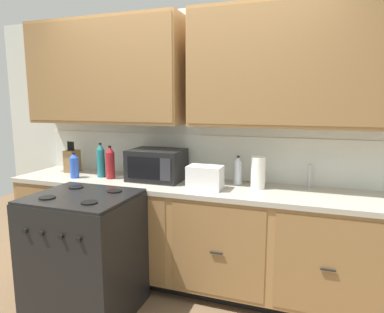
% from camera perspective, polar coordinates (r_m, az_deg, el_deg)
% --- Properties ---
extents(ground_plane, '(8.00, 8.00, 0.00)m').
position_cam_1_polar(ground_plane, '(3.07, -3.73, -22.95)').
color(ground_plane, brown).
extents(wall_unit, '(4.38, 0.40, 2.45)m').
position_cam_1_polar(wall_unit, '(3.06, -0.33, 9.81)').
color(wall_unit, silver).
rests_on(wall_unit, ground_plane).
extents(counter_run, '(3.21, 0.64, 0.93)m').
position_cam_1_polar(counter_run, '(3.10, -1.57, -12.72)').
color(counter_run, black).
rests_on(counter_run, ground_plane).
extents(stove_range, '(0.76, 0.68, 0.95)m').
position_cam_1_polar(stove_range, '(2.85, -17.45, -15.30)').
color(stove_range, black).
rests_on(stove_range, ground_plane).
extents(microwave, '(0.48, 0.37, 0.28)m').
position_cam_1_polar(microwave, '(3.09, -5.92, -1.39)').
color(microwave, black).
rests_on(microwave, counter_run).
extents(toaster, '(0.28, 0.18, 0.19)m').
position_cam_1_polar(toaster, '(2.77, 2.21, -3.51)').
color(toaster, white).
rests_on(toaster, counter_run).
extents(knife_block, '(0.11, 0.14, 0.31)m').
position_cam_1_polar(knife_block, '(3.64, -19.44, -0.66)').
color(knife_block, olive).
rests_on(knife_block, counter_run).
extents(sink_faucet, '(0.02, 0.02, 0.20)m').
position_cam_1_polar(sink_faucet, '(2.96, 19.08, -3.13)').
color(sink_faucet, '#B2B5BA').
rests_on(sink_faucet, counter_run).
extents(paper_towel_roll, '(0.12, 0.12, 0.26)m').
position_cam_1_polar(paper_towel_roll, '(2.83, 11.02, -2.70)').
color(paper_towel_roll, white).
rests_on(paper_towel_roll, counter_run).
extents(bottle_teal, '(0.07, 0.07, 0.32)m').
position_cam_1_polar(bottle_teal, '(3.31, -15.02, -0.65)').
color(bottle_teal, '#1E707A').
rests_on(bottle_teal, counter_run).
extents(bottle_blue, '(0.08, 0.08, 0.24)m').
position_cam_1_polar(bottle_blue, '(3.35, -19.12, -1.44)').
color(bottle_blue, blue).
rests_on(bottle_blue, counter_run).
extents(bottle_red, '(0.08, 0.08, 0.31)m').
position_cam_1_polar(bottle_red, '(3.22, -13.55, -1.00)').
color(bottle_red, maroon).
rests_on(bottle_red, counter_run).
extents(bottle_clear, '(0.07, 0.07, 0.25)m').
position_cam_1_polar(bottle_clear, '(2.95, 7.71, -2.31)').
color(bottle_clear, silver).
rests_on(bottle_clear, counter_run).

